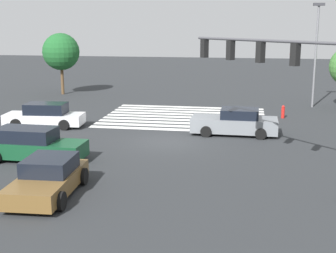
{
  "coord_description": "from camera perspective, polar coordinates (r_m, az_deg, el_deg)",
  "views": [
    {
      "loc": [
        -3.99,
        23.94,
        6.26
      ],
      "look_at": [
        0.0,
        0.0,
        0.83
      ],
      "focal_mm": 50.0,
      "sensor_mm": 36.0,
      "label": 1
    }
  ],
  "objects": [
    {
      "name": "street_light_pole_a",
      "position": [
        36.41,
        17.63,
        9.4
      ],
      "size": [
        0.8,
        0.36,
        7.62
      ],
      "color": "slate",
      "rests_on": "ground_plane"
    },
    {
      "name": "tree_corner_b",
      "position": [
        42.35,
        -12.92,
        8.87
      ],
      "size": [
        3.21,
        3.21,
        5.35
      ],
      "color": "brown",
      "rests_on": "ground_plane"
    },
    {
      "name": "car_2",
      "position": [
        29.5,
        -14.78,
        1.27
      ],
      "size": [
        4.87,
        2.18,
        1.46
      ],
      "rotation": [
        0.0,
        0.0,
        0.08
      ],
      "color": "silver",
      "rests_on": "ground_plane"
    },
    {
      "name": "ground_plane",
      "position": [
        25.06,
        -0.0,
        -1.86
      ],
      "size": [
        122.56,
        122.56,
        0.0
      ],
      "primitive_type": "plane",
      "color": "#2B2D30"
    },
    {
      "name": "car_0",
      "position": [
        22.51,
        -16.28,
        -2.16
      ],
      "size": [
        4.82,
        2.01,
        1.51
      ],
      "rotation": [
        0.0,
        0.0,
        3.12
      ],
      "color": "#144728",
      "rests_on": "ground_plane"
    },
    {
      "name": "car_1",
      "position": [
        17.89,
        -14.39,
        -6.11
      ],
      "size": [
        2.28,
        4.31,
        1.38
      ],
      "rotation": [
        0.0,
        0.0,
        1.62
      ],
      "color": "brown",
      "rests_on": "ground_plane"
    },
    {
      "name": "fire_hydrant",
      "position": [
        32.06,
        13.84,
        1.76
      ],
      "size": [
        0.22,
        0.22,
        0.86
      ],
      "color": "red",
      "rests_on": "ground_plane"
    },
    {
      "name": "car_3",
      "position": [
        26.8,
        8.19,
        0.48
      ],
      "size": [
        4.87,
        2.16,
        1.5
      ],
      "rotation": [
        0.0,
        0.0,
        -0.02
      ],
      "color": "gray",
      "rests_on": "ground_plane"
    },
    {
      "name": "crosswalk_markings",
      "position": [
        31.53,
        2.01,
        1.15
      ],
      "size": [
        10.72,
        8.2,
        0.01
      ],
      "rotation": [
        0.0,
        0.0,
        1.57
      ],
      "color": "silver",
      "rests_on": "ground_plane"
    },
    {
      "name": "traffic_signal_mast",
      "position": [
        18.85,
        13.23,
        6.82
      ],
      "size": [
        5.87,
        5.87,
        5.79
      ],
      "rotation": [
        0.0,
        0.0,
        -0.79
      ],
      "color": "#47474C",
      "rests_on": "ground_plane"
    }
  ]
}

